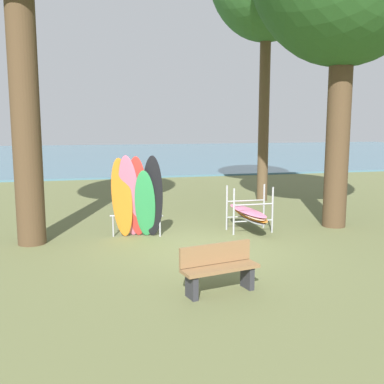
% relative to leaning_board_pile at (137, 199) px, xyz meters
% --- Properties ---
extents(ground_plane, '(80.00, 80.00, 0.00)m').
position_rel_leaning_board_pile_xyz_m(ground_plane, '(1.40, -1.20, -1.04)').
color(ground_plane, '#60663D').
extents(lake_water, '(80.00, 36.00, 0.10)m').
position_rel_leaning_board_pile_xyz_m(lake_water, '(1.40, 30.78, -0.99)').
color(lake_water, '#477084').
rests_on(lake_water, ground).
extents(leaning_board_pile, '(1.42, 0.97, 2.19)m').
position_rel_leaning_board_pile_xyz_m(leaning_board_pile, '(0.00, 0.00, 0.00)').
color(leaning_board_pile, orange).
rests_on(leaning_board_pile, ground).
extents(board_storage_rack, '(1.15, 2.13, 1.25)m').
position_rel_leaning_board_pile_xyz_m(board_storage_rack, '(3.09, 0.13, -0.55)').
color(board_storage_rack, '#9EA0A5').
rests_on(board_storage_rack, ground).
extents(park_bench, '(1.46, 0.70, 0.85)m').
position_rel_leaning_board_pile_xyz_m(park_bench, '(0.94, -4.04, -0.59)').
color(park_bench, '#2D2D33').
rests_on(park_bench, ground).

